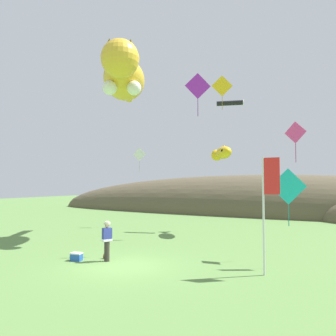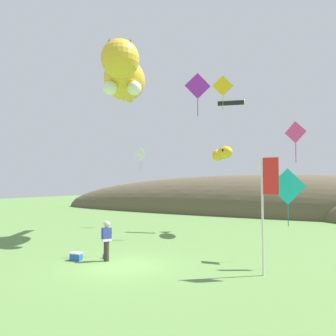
% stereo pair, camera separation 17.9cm
% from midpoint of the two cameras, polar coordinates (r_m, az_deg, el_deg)
% --- Properties ---
extents(ground_plane, '(120.00, 120.00, 0.00)m').
position_cam_midpoint_polar(ground_plane, '(14.46, -7.48, -16.57)').
color(ground_plane, '#5B8442').
extents(distant_hill_ridge, '(58.09, 13.45, 8.92)m').
position_cam_midpoint_polar(distant_hill_ridge, '(38.03, 19.58, -7.77)').
color(distant_hill_ridge, brown).
rests_on(distant_hill_ridge, ground).
extents(festival_attendant, '(0.43, 0.49, 1.77)m').
position_cam_midpoint_polar(festival_attendant, '(15.24, -10.33, -12.17)').
color(festival_attendant, '#332D28').
rests_on(festival_attendant, ground).
extents(kite_spool, '(0.16, 0.24, 0.24)m').
position_cam_midpoint_polar(kite_spool, '(15.94, -10.49, -14.80)').
color(kite_spool, olive).
rests_on(kite_spool, ground).
extents(picnic_cooler, '(0.54, 0.41, 0.36)m').
position_cam_midpoint_polar(picnic_cooler, '(15.81, -15.39, -14.62)').
color(picnic_cooler, blue).
rests_on(picnic_cooler, ground).
extents(festival_banner_pole, '(0.66, 0.08, 4.51)m').
position_cam_midpoint_polar(festival_banner_pole, '(13.02, 17.12, -4.86)').
color(festival_banner_pole, silver).
rests_on(festival_banner_pole, ground).
extents(kite_giant_cat, '(5.48, 8.16, 2.78)m').
position_cam_midpoint_polar(kite_giant_cat, '(21.27, -7.43, 15.39)').
color(kite_giant_cat, gold).
extents(kite_fish_windsock, '(2.46, 3.15, 0.98)m').
position_cam_midpoint_polar(kite_fish_windsock, '(23.29, 9.81, 2.60)').
color(kite_fish_windsock, gold).
extents(kite_tube_streamer, '(2.04, 0.94, 0.44)m').
position_cam_midpoint_polar(kite_tube_streamer, '(25.73, 11.21, 11.06)').
color(kite_tube_streamer, black).
extents(kite_diamond_white, '(1.05, 0.33, 1.99)m').
position_cam_midpoint_polar(kite_diamond_white, '(26.79, -4.60, 2.35)').
color(kite_diamond_white, white).
extents(kite_diamond_gold, '(1.27, 0.65, 2.31)m').
position_cam_midpoint_polar(kite_diamond_gold, '(22.78, 9.75, 13.90)').
color(kite_diamond_gold, yellow).
extents(kite_diamond_pink, '(1.01, 0.31, 1.95)m').
position_cam_midpoint_polar(kite_diamond_pink, '(16.63, 21.60, 5.75)').
color(kite_diamond_pink, '#E53F8C').
extents(kite_diamond_teal, '(1.42, 0.57, 2.42)m').
position_cam_midpoint_polar(kite_diamond_teal, '(14.63, 20.46, -3.06)').
color(kite_diamond_teal, '#19BFBF').
extents(kite_diamond_violet, '(1.13, 0.77, 2.26)m').
position_cam_midpoint_polar(kite_diamond_violet, '(17.45, 5.48, 14.00)').
color(kite_diamond_violet, purple).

